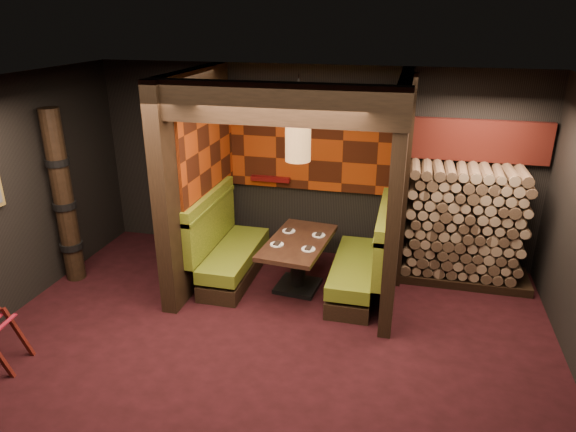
% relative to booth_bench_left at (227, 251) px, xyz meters
% --- Properties ---
extents(floor, '(6.50, 5.50, 0.02)m').
position_rel_booth_bench_left_xyz_m(floor, '(0.96, -1.65, -0.41)').
color(floor, black).
rests_on(floor, ground).
extents(ceiling, '(6.50, 5.50, 0.02)m').
position_rel_booth_bench_left_xyz_m(ceiling, '(0.96, -1.65, 2.46)').
color(ceiling, black).
rests_on(ceiling, ground).
extents(wall_back, '(6.50, 0.02, 2.85)m').
position_rel_booth_bench_left_xyz_m(wall_back, '(0.96, 1.11, 1.02)').
color(wall_back, black).
rests_on(wall_back, ground).
extents(partition_left, '(0.20, 2.20, 2.85)m').
position_rel_booth_bench_left_xyz_m(partition_left, '(-0.39, -0.00, 1.02)').
color(partition_left, black).
rests_on(partition_left, floor).
extents(partition_right, '(0.15, 2.10, 2.85)m').
position_rel_booth_bench_left_xyz_m(partition_right, '(2.26, 0.05, 1.02)').
color(partition_right, black).
rests_on(partition_right, floor).
extents(header_beam, '(2.85, 0.18, 0.44)m').
position_rel_booth_bench_left_xyz_m(header_beam, '(0.94, -0.95, 2.23)').
color(header_beam, black).
rests_on(header_beam, partition_left).
extents(tapa_back_panel, '(2.40, 0.06, 1.55)m').
position_rel_booth_bench_left_xyz_m(tapa_back_panel, '(0.94, 1.06, 1.42)').
color(tapa_back_panel, '#902F0A').
rests_on(tapa_back_panel, wall_back).
extents(tapa_side_panel, '(0.04, 1.85, 1.45)m').
position_rel_booth_bench_left_xyz_m(tapa_side_panel, '(-0.27, 0.17, 1.45)').
color(tapa_side_panel, '#902F0A').
rests_on(tapa_side_panel, partition_left).
extents(lacquer_shelf, '(0.60, 0.12, 0.07)m').
position_rel_booth_bench_left_xyz_m(lacquer_shelf, '(0.36, 1.00, 0.78)').
color(lacquer_shelf, '#54090B').
rests_on(lacquer_shelf, wall_back).
extents(booth_bench_left, '(0.68, 1.60, 1.14)m').
position_rel_booth_bench_left_xyz_m(booth_bench_left, '(0.00, 0.00, 0.00)').
color(booth_bench_left, black).
rests_on(booth_bench_left, floor).
extents(booth_bench_right, '(0.68, 1.60, 1.14)m').
position_rel_booth_bench_left_xyz_m(booth_bench_right, '(1.89, 0.00, 0.00)').
color(booth_bench_right, black).
rests_on(booth_bench_right, floor).
extents(dining_table, '(0.87, 1.42, 0.72)m').
position_rel_booth_bench_left_xyz_m(dining_table, '(1.04, -0.09, 0.08)').
color(dining_table, black).
rests_on(dining_table, floor).
extents(place_settings, '(0.65, 0.68, 0.03)m').
position_rel_booth_bench_left_xyz_m(place_settings, '(1.04, -0.09, 0.33)').
color(place_settings, white).
rests_on(place_settings, dining_table).
extents(pendant_lamp, '(0.31, 0.31, 1.04)m').
position_rel_booth_bench_left_xyz_m(pendant_lamp, '(1.04, -0.14, 1.64)').
color(pendant_lamp, olive).
rests_on(pendant_lamp, ceiling).
extents(totem_column, '(0.31, 0.31, 2.40)m').
position_rel_booth_bench_left_xyz_m(totem_column, '(-2.09, -0.55, 0.79)').
color(totem_column, black).
rests_on(totem_column, floor).
extents(firewood_stack, '(1.73, 0.70, 1.64)m').
position_rel_booth_bench_left_xyz_m(firewood_stack, '(3.25, 0.70, 0.42)').
color(firewood_stack, black).
rests_on(firewood_stack, floor).
extents(mosaic_header, '(1.83, 0.10, 0.56)m').
position_rel_booth_bench_left_xyz_m(mosaic_header, '(3.25, 1.03, 1.52)').
color(mosaic_header, maroon).
rests_on(mosaic_header, wall_back).
extents(bay_front_post, '(0.08, 0.08, 2.85)m').
position_rel_booth_bench_left_xyz_m(bay_front_post, '(2.35, 0.31, 1.02)').
color(bay_front_post, black).
rests_on(bay_front_post, floor).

